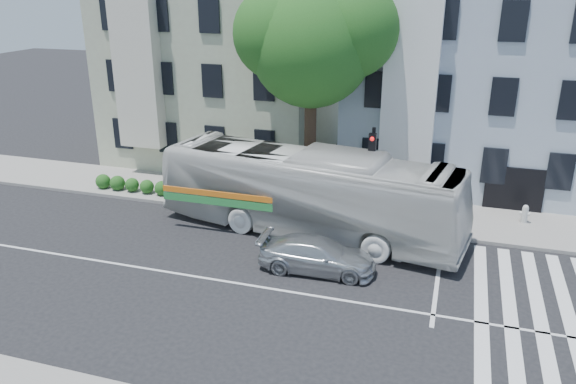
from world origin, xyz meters
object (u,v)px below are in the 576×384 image
at_px(traffic_signal, 372,166).
at_px(fire_hydrant, 525,213).
at_px(bus, 309,192).
at_px(sedan, 317,255).

relative_size(traffic_signal, fire_hydrant, 5.48).
height_order(bus, sedan, bus).
bearing_deg(sedan, fire_hydrant, -51.28).
height_order(bus, fire_hydrant, bus).
distance_m(bus, sedan, 3.63).
bearing_deg(traffic_signal, fire_hydrant, 20.95).
bearing_deg(sedan, traffic_signal, -18.91).
relative_size(bus, fire_hydrant, 15.81).
distance_m(sedan, traffic_signal, 4.89).
relative_size(sedan, fire_hydrant, 5.25).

